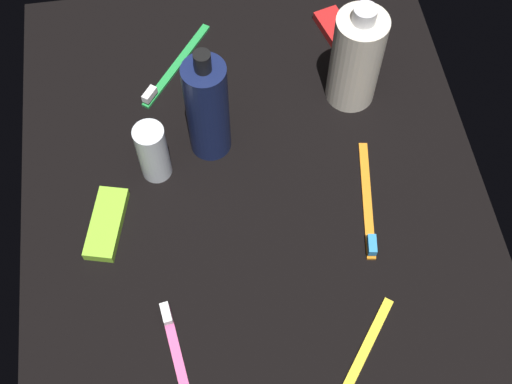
{
  "coord_description": "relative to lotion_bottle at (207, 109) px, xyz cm",
  "views": [
    {
      "loc": [
        -43.11,
        6.52,
        82.54
      ],
      "look_at": [
        0.0,
        0.0,
        3.0
      ],
      "focal_mm": 47.61,
      "sensor_mm": 36.0,
      "label": 1
    }
  ],
  "objects": [
    {
      "name": "toothbrush_orange",
      "position": [
        -13.44,
        -19.98,
        -8.04
      ],
      "size": [
        17.96,
        4.11,
        2.1
      ],
      "color": "orange",
      "rests_on": "ground_plane"
    },
    {
      "name": "snack_bar_red",
      "position": [
        16.86,
        -22.4,
        -7.89
      ],
      "size": [
        11.1,
        6.68,
        1.5
      ],
      "primitive_type": "cube",
      "rotation": [
        0.0,
        0.0,
        0.28
      ],
      "color": "red",
      "rests_on": "ground_plane"
    },
    {
      "name": "lotion_bottle",
      "position": [
        0.0,
        0.0,
        0.0
      ],
      "size": [
        5.82,
        5.82,
        19.63
      ],
      "color": "#141E48",
      "rests_on": "ground_plane"
    },
    {
      "name": "bodywash_bottle",
      "position": [
        5.88,
        -21.7,
        -0.63
      ],
      "size": [
        7.26,
        7.26,
        17.76
      ],
      "color": "silver",
      "rests_on": "ground_plane"
    },
    {
      "name": "toothbrush_green",
      "position": [
        14.11,
        4.19,
        -8.04
      ],
      "size": [
        15.09,
        11.8,
        2.1
      ],
      "color": "green",
      "rests_on": "ground_plane"
    },
    {
      "name": "snack_bar_lime",
      "position": [
        -11.03,
        15.41,
        -7.89
      ],
      "size": [
        11.09,
        6.59,
        1.5
      ],
      "primitive_type": "cube",
      "rotation": [
        0.0,
        0.0,
        -0.27
      ],
      "color": "#8CD133",
      "rests_on": "ground_plane"
    },
    {
      "name": "toothbrush_yellow",
      "position": [
        -35.05,
        -13.45,
        -8.04
      ],
      "size": [
        14.98,
        11.95,
        2.1
      ],
      "color": "yellow",
      "rests_on": "ground_plane"
    },
    {
      "name": "toothbrush_pink",
      "position": [
        -31.32,
        7.61,
        -8.04
      ],
      "size": [
        17.99,
        3.72,
        2.1
      ],
      "color": "#E55999",
      "rests_on": "ground_plane"
    },
    {
      "name": "ground_plane",
      "position": [
        -10.47,
        -4.98,
        -9.24
      ],
      "size": [
        84.0,
        64.0,
        1.2
      ],
      "primitive_type": "cube",
      "color": "black"
    },
    {
      "name": "deodorant_stick",
      "position": [
        -3.33,
        8.04,
        -3.73
      ],
      "size": [
        4.2,
        4.2,
        9.83
      ],
      "primitive_type": "cylinder",
      "color": "silver",
      "rests_on": "ground_plane"
    }
  ]
}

